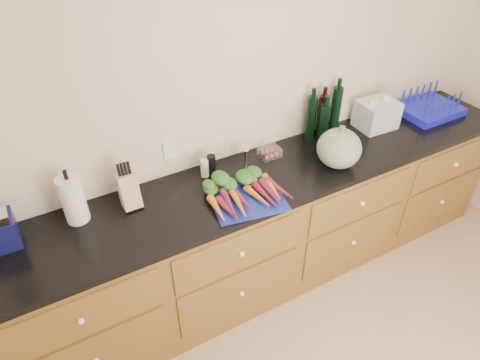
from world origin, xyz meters
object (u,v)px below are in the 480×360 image
cutting_board (248,200)px  squash (339,148)px  dish_rack (429,107)px  knife_block (129,190)px  tomato_box (269,152)px  carrots (243,191)px  paper_towel (73,200)px

cutting_board → squash: bearing=3.0°
dish_rack → knife_block: bearing=178.5°
tomato_box → dish_rack: 1.38m
carrots → paper_towel: 0.93m
carrots → paper_towel: (-0.88, 0.27, 0.10)m
carrots → paper_towel: bearing=163.1°
tomato_box → dish_rack: (1.38, -0.09, 0.01)m
squash → knife_block: size_ratio=1.37×
tomato_box → cutting_board: bearing=-137.1°
knife_block → tomato_box: size_ratio=1.53×
dish_rack → carrots: bearing=-173.8°
paper_towel → dish_rack: size_ratio=0.62×
carrots → knife_block: size_ratio=2.29×
paper_towel → tomato_box: bearing=0.5°
cutting_board → squash: size_ratio=1.48×
tomato_box → squash: bearing=-42.5°
paper_towel → knife_block: 0.29m
cutting_board → paper_towel: 0.95m
cutting_board → squash: 0.69m
squash → tomato_box: squash is taller
carrots → paper_towel: paper_towel is taller
paper_towel → knife_block: paper_towel is taller
tomato_box → knife_block: bearing=-178.2°
cutting_board → knife_block: bearing=153.1°
squash → paper_towel: bearing=169.6°
carrots → dish_rack: 1.75m
squash → tomato_box: 0.45m
carrots → paper_towel: size_ratio=1.69×
knife_block → tomato_box: 0.95m
squash → tomato_box: bearing=137.5°
carrots → knife_block: bearing=157.3°
knife_block → dish_rack: 2.33m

